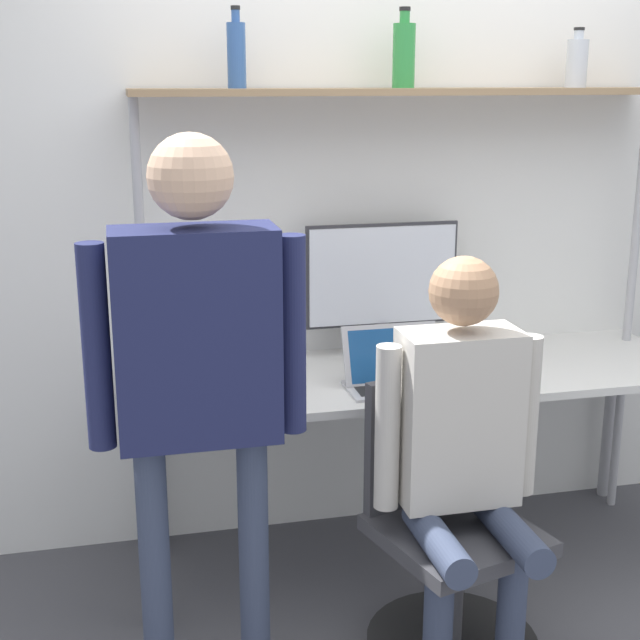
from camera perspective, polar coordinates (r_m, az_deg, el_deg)
The scene contains 13 objects.
ground_plane at distance 3.41m, azimuth 7.97°, elevation -17.38°, with size 12.00×12.00×0.00m, color #4C4C51.
wall_back at distance 3.61m, azimuth 4.55°, elevation 7.51°, with size 8.00×0.06×2.70m.
desk at distance 3.42m, azimuth 6.21°, elevation -4.34°, with size 2.14×0.69×0.76m.
shelf_unit at distance 3.41m, azimuth 5.58°, elevation 10.78°, with size 2.03×0.29×1.80m.
monitor at distance 3.49m, azimuth 3.99°, elevation 2.53°, with size 0.61×0.17×0.53m.
laptop at distance 3.20m, azimuth 4.75°, elevation -3.21°, with size 0.35×0.22×0.21m.
cell_phone at distance 3.25m, azimuth 9.82°, elevation -4.12°, with size 0.07×0.15×0.01m.
office_chair at distance 3.04m, azimuth 8.14°, elevation -15.75°, with size 0.57×0.57×0.91m.
person_seated at distance 2.77m, azimuth 9.10°, elevation -7.31°, with size 0.53×0.46×1.33m.
person_standing at distance 2.48m, azimuth -7.86°, elevation -2.26°, with size 0.61×0.23×1.70m.
bottle_blue at distance 3.25m, azimuth -5.37°, elevation 16.61°, with size 0.07×0.07×0.28m.
bottle_green at distance 3.39m, azimuth 5.39°, elevation 16.60°, with size 0.08×0.08×0.28m.
bottle_clear at distance 3.67m, azimuth 16.12°, elevation 15.57°, with size 0.08×0.08×0.22m.
Camera 1 is at (-1.09, -2.67, 1.83)m, focal length 50.00 mm.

